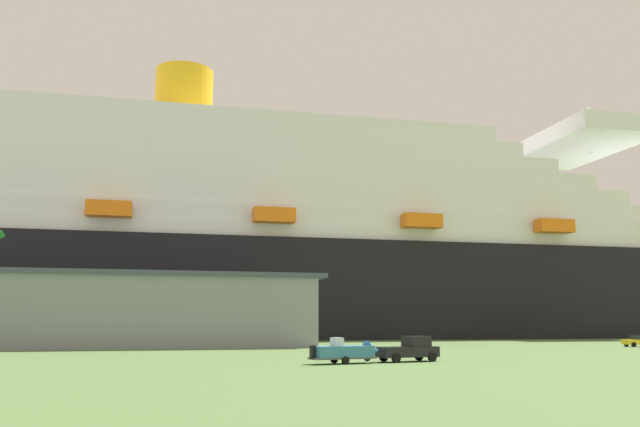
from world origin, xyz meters
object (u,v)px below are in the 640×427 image
cruise_ship (319,252)px  parked_car_yellow_taxi (640,341)px  pickup_truck (409,349)px  small_boat_on_trailer (349,352)px

cruise_ship → parked_car_yellow_taxi: 69.96m
pickup_truck → parked_car_yellow_taxi: pickup_truck is taller
pickup_truck → parked_car_yellow_taxi: bearing=29.7°
pickup_truck → small_boat_on_trailer: (-5.87, -1.32, -0.08)m
cruise_ship → pickup_truck: 87.89m
pickup_truck → parked_car_yellow_taxi: size_ratio=1.24×
cruise_ship → pickup_truck: cruise_ship is taller
cruise_ship → pickup_truck: bearing=-98.5°
small_boat_on_trailer → parked_car_yellow_taxi: small_boat_on_trailer is taller
parked_car_yellow_taxi → small_boat_on_trailer: bearing=-152.0°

